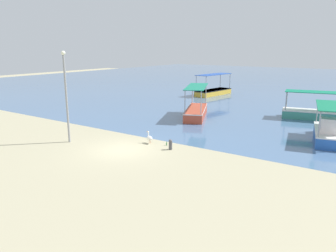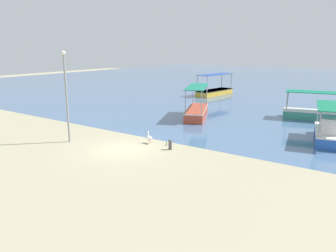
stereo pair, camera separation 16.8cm
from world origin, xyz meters
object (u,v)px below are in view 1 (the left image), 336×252
Objects in this scene: fishing_boat_outer at (196,111)px; fishing_boat_near_right at (213,91)px; fishing_boat_center at (324,114)px; fishing_boat_far_right at (328,132)px; lamp_post at (66,92)px; mooring_bollard at (170,144)px; pelican at (150,138)px; glass_bottle at (167,144)px.

fishing_boat_outer is 0.96× the size of fishing_boat_near_right.
fishing_boat_far_right is at bearing -78.68° from fishing_boat_center.
fishing_boat_outer reaches higher than fishing_boat_far_right.
fishing_boat_near_right is 25.95m from lamp_post.
fishing_boat_outer is 11.19m from fishing_boat_center.
fishing_boat_outer is 1.16× the size of fishing_boat_far_right.
fishing_boat_outer is 14.79m from fishing_boat_near_right.
fishing_boat_outer reaches higher than mooring_bollard.
glass_bottle is at bearing 11.38° from pelican.
fishing_boat_near_right is at bearing 110.33° from fishing_boat_outer.
fishing_boat_outer is at bearing 170.21° from fishing_boat_far_right.
mooring_bollard is at bearing -10.74° from pelican.
mooring_bollard is at bearing -69.70° from fishing_boat_near_right.
fishing_boat_near_right is 22.80m from fishing_boat_far_right.
fishing_boat_far_right is at bearing -43.92° from fishing_boat_near_right.
fishing_boat_far_right is 10.96m from glass_bottle.
lamp_post is (-3.09, -11.85, 2.78)m from fishing_boat_outer.
fishing_boat_far_right is 17.66m from lamp_post.
pelican is at bearing 30.55° from lamp_post.
fishing_boat_center is 26.35× the size of glass_bottle.
fishing_boat_outer reaches higher than pelican.
mooring_bollard is (3.49, -9.45, -0.22)m from fishing_boat_outer.
pelican is 1.21× the size of mooring_bollard.
fishing_boat_outer is 22.49× the size of glass_bottle.
fishing_boat_far_right is at bearing 34.55° from lamp_post.
lamp_post is at bearing -104.62° from fishing_boat_outer.
lamp_post is (-14.38, -9.90, 2.72)m from fishing_boat_far_right.
lamp_post reaches higher than glass_bottle.
pelican is 2.96× the size of glass_bottle.
fishing_boat_far_right reaches higher than glass_bottle.
glass_bottle is at bearing -72.49° from fishing_boat_outer.
mooring_bollard is (-7.80, -7.50, -0.29)m from fishing_boat_far_right.
fishing_boat_outer reaches higher than fishing_boat_center.
fishing_boat_center is 15.86m from glass_bottle.
pelican is (1.58, -9.09, -0.20)m from fishing_boat_outer.
fishing_boat_near_right is 7.90× the size of pelican.
lamp_post reaches higher than fishing_boat_far_right.
glass_bottle is (5.88, 3.00, -3.26)m from lamp_post.
pelican is at bearing -73.68° from fishing_boat_near_right.
fishing_boat_center is 16.11m from mooring_bollard.
fishing_boat_outer is 7.59× the size of pelican.
fishing_boat_far_right reaches higher than fishing_boat_center.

